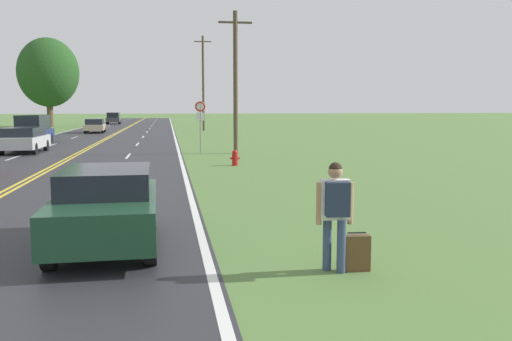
{
  "coord_description": "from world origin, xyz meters",
  "views": [
    {
      "loc": [
        4.79,
        -2.98,
        2.54
      ],
      "look_at": [
        6.79,
        9.2,
        1.08
      ],
      "focal_mm": 38.0,
      "sensor_mm": 36.0,
      "label": 1
    }
  ],
  "objects_px": {
    "car_silver_hatchback_mid_far": "(24,139)",
    "car_dark_blue_van_receding": "(33,129)",
    "suitcase": "(356,253)",
    "car_dark_green_sedan_approaching": "(107,206)",
    "car_dark_grey_van_horizon": "(113,118)",
    "fire_hydrant": "(235,158)",
    "hitchhiker_person": "(335,206)",
    "car_champagne_sedan_distant": "(95,125)",
    "traffic_sign": "(200,114)",
    "tree_left_verge": "(48,73)"
  },
  "relations": [
    {
      "from": "hitchhiker_person",
      "to": "traffic_sign",
      "type": "bearing_deg",
      "value": 6.17
    },
    {
      "from": "fire_hydrant",
      "to": "car_champagne_sedan_distant",
      "type": "height_order",
      "value": "car_champagne_sedan_distant"
    },
    {
      "from": "car_dark_blue_van_receding",
      "to": "car_silver_hatchback_mid_far",
      "type": "bearing_deg",
      "value": -168.36
    },
    {
      "from": "traffic_sign",
      "to": "tree_left_verge",
      "type": "xyz_separation_m",
      "value": [
        -16.48,
        42.28,
        4.66
      ]
    },
    {
      "from": "car_silver_hatchback_mid_far",
      "to": "car_champagne_sedan_distant",
      "type": "xyz_separation_m",
      "value": [
        0.84,
        23.28,
        -0.05
      ]
    },
    {
      "from": "car_silver_hatchback_mid_far",
      "to": "car_dark_blue_van_receding",
      "type": "xyz_separation_m",
      "value": [
        -1.36,
        7.98,
        0.24
      ]
    },
    {
      "from": "car_champagne_sedan_distant",
      "to": "car_dark_grey_van_horizon",
      "type": "distance_m",
      "value": 27.84
    },
    {
      "from": "fire_hydrant",
      "to": "car_silver_hatchback_mid_far",
      "type": "height_order",
      "value": "car_silver_hatchback_mid_far"
    },
    {
      "from": "car_dark_grey_van_horizon",
      "to": "car_champagne_sedan_distant",
      "type": "bearing_deg",
      "value": -178.98
    },
    {
      "from": "car_silver_hatchback_mid_far",
      "to": "car_dark_blue_van_receding",
      "type": "relative_size",
      "value": 0.97
    },
    {
      "from": "car_dark_green_sedan_approaching",
      "to": "car_champagne_sedan_distant",
      "type": "bearing_deg",
      "value": -173.69
    },
    {
      "from": "fire_hydrant",
      "to": "car_dark_grey_van_horizon",
      "type": "height_order",
      "value": "car_dark_grey_van_horizon"
    },
    {
      "from": "hitchhiker_person",
      "to": "car_dark_grey_van_horizon",
      "type": "xyz_separation_m",
      "value": [
        -10.31,
        74.85,
        -0.14
      ]
    },
    {
      "from": "car_dark_green_sedan_approaching",
      "to": "car_dark_blue_van_receding",
      "type": "height_order",
      "value": "car_dark_blue_van_receding"
    },
    {
      "from": "traffic_sign",
      "to": "tree_left_verge",
      "type": "bearing_deg",
      "value": 111.3
    },
    {
      "from": "fire_hydrant",
      "to": "car_champagne_sedan_distant",
      "type": "xyz_separation_m",
      "value": [
        -9.84,
        31.64,
        0.37
      ]
    },
    {
      "from": "car_silver_hatchback_mid_far",
      "to": "car_dark_grey_van_horizon",
      "type": "bearing_deg",
      "value": 0.87
    },
    {
      "from": "suitcase",
      "to": "car_dark_green_sedan_approaching",
      "type": "xyz_separation_m",
      "value": [
        -3.96,
        2.07,
        0.47
      ]
    },
    {
      "from": "tree_left_verge",
      "to": "car_champagne_sedan_distant",
      "type": "relative_size",
      "value": 2.29
    },
    {
      "from": "car_silver_hatchback_mid_far",
      "to": "car_dark_grey_van_horizon",
      "type": "height_order",
      "value": "car_dark_grey_van_horizon"
    },
    {
      "from": "car_dark_blue_van_receding",
      "to": "tree_left_verge",
      "type": "bearing_deg",
      "value": 11.42
    },
    {
      "from": "traffic_sign",
      "to": "car_silver_hatchback_mid_far",
      "type": "relative_size",
      "value": 0.67
    },
    {
      "from": "car_silver_hatchback_mid_far",
      "to": "car_dark_grey_van_horizon",
      "type": "relative_size",
      "value": 1.06
    },
    {
      "from": "car_silver_hatchback_mid_far",
      "to": "car_champagne_sedan_distant",
      "type": "relative_size",
      "value": 0.87
    },
    {
      "from": "car_dark_blue_van_receding",
      "to": "car_dark_grey_van_horizon",
      "type": "relative_size",
      "value": 1.09
    },
    {
      "from": "suitcase",
      "to": "fire_hydrant",
      "type": "xyz_separation_m",
      "value": [
        0.01,
        15.37,
        0.06
      ]
    },
    {
      "from": "car_dark_blue_van_receding",
      "to": "fire_hydrant",
      "type": "bearing_deg",
      "value": -141.64
    },
    {
      "from": "fire_hydrant",
      "to": "car_dark_grey_van_horizon",
      "type": "bearing_deg",
      "value": 100.18
    },
    {
      "from": "car_dark_grey_van_horizon",
      "to": "tree_left_verge",
      "type": "bearing_deg",
      "value": 145.41
    },
    {
      "from": "car_dark_green_sedan_approaching",
      "to": "car_dark_grey_van_horizon",
      "type": "xyz_separation_m",
      "value": [
        -6.7,
        72.77,
        0.14
      ]
    },
    {
      "from": "car_dark_blue_van_receding",
      "to": "car_champagne_sedan_distant",
      "type": "distance_m",
      "value": 15.47
    },
    {
      "from": "hitchhiker_person",
      "to": "fire_hydrant",
      "type": "height_order",
      "value": "hitchhiker_person"
    },
    {
      "from": "traffic_sign",
      "to": "car_champagne_sedan_distant",
      "type": "distance_m",
      "value": 26.22
    },
    {
      "from": "hitchhiker_person",
      "to": "tree_left_verge",
      "type": "distance_m",
      "value": 67.14
    },
    {
      "from": "traffic_sign",
      "to": "tree_left_verge",
      "type": "distance_m",
      "value": 45.62
    },
    {
      "from": "traffic_sign",
      "to": "car_champagne_sedan_distant",
      "type": "relative_size",
      "value": 0.58
    },
    {
      "from": "fire_hydrant",
      "to": "car_dark_grey_van_horizon",
      "type": "relative_size",
      "value": 0.17
    },
    {
      "from": "tree_left_verge",
      "to": "car_dark_grey_van_horizon",
      "type": "bearing_deg",
      "value": 56.11
    },
    {
      "from": "hitchhiker_person",
      "to": "tree_left_verge",
      "type": "bearing_deg",
      "value": 19.29
    },
    {
      "from": "car_dark_green_sedan_approaching",
      "to": "fire_hydrant",
      "type": "bearing_deg",
      "value": 162.23
    },
    {
      "from": "suitcase",
      "to": "tree_left_verge",
      "type": "bearing_deg",
      "value": 19.59
    },
    {
      "from": "suitcase",
      "to": "car_champagne_sedan_distant",
      "type": "height_order",
      "value": "car_champagne_sedan_distant"
    },
    {
      "from": "tree_left_verge",
      "to": "car_champagne_sedan_distant",
      "type": "height_order",
      "value": "tree_left_verge"
    },
    {
      "from": "traffic_sign",
      "to": "car_dark_blue_van_receding",
      "type": "xyz_separation_m",
      "value": [
        -10.99,
        9.35,
        -1.15
      ]
    },
    {
      "from": "suitcase",
      "to": "car_dark_green_sedan_approaching",
      "type": "distance_m",
      "value": 4.5
    },
    {
      "from": "car_silver_hatchback_mid_far",
      "to": "car_dark_blue_van_receding",
      "type": "distance_m",
      "value": 8.1
    },
    {
      "from": "car_dark_grey_van_horizon",
      "to": "car_dark_green_sedan_approaching",
      "type": "bearing_deg",
      "value": -175.44
    },
    {
      "from": "suitcase",
      "to": "tree_left_verge",
      "type": "distance_m",
      "value": 67.28
    },
    {
      "from": "hitchhiker_person",
      "to": "car_dark_grey_van_horizon",
      "type": "bearing_deg",
      "value": 12.27
    },
    {
      "from": "suitcase",
      "to": "fire_hydrant",
      "type": "height_order",
      "value": "fire_hydrant"
    }
  ]
}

